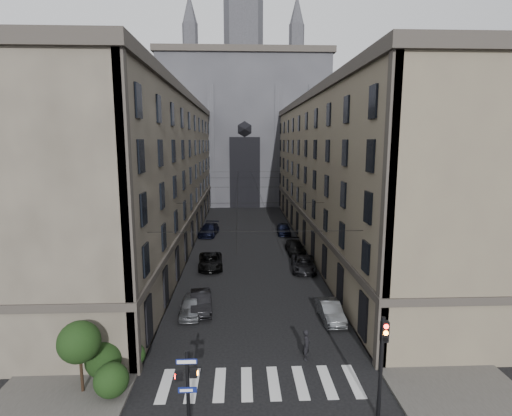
{
  "coord_description": "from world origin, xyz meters",
  "views": [
    {
      "loc": [
        -1.07,
        -15.2,
        13.33
      ],
      "look_at": [
        0.04,
        11.44,
        8.81
      ],
      "focal_mm": 28.0,
      "sensor_mm": 36.0,
      "label": 1
    }
  ],
  "objects": [
    {
      "name": "building_left",
      "position": [
        -13.44,
        36.0,
        9.34
      ],
      "size": [
        13.6,
        60.6,
        18.85
      ],
      "color": "#474036",
      "rests_on": "ground"
    },
    {
      "name": "car_left_midfar",
      "position": [
        -4.2,
        25.53,
        0.75
      ],
      "size": [
        2.83,
        5.53,
        1.49
      ],
      "primitive_type": "imported",
      "rotation": [
        0.0,
        0.0,
        0.07
      ],
      "color": "black",
      "rests_on": "ground"
    },
    {
      "name": "building_right",
      "position": [
        13.44,
        36.0,
        9.34
      ],
      "size": [
        13.6,
        60.6,
        18.85
      ],
      "color": "brown",
      "rests_on": "ground"
    },
    {
      "name": "car_right_midnear",
      "position": [
        5.5,
        24.29,
        0.72
      ],
      "size": [
        2.84,
        5.37,
        1.44
      ],
      "primitive_type": "imported",
      "rotation": [
        0.0,
        0.0,
        -0.09
      ],
      "color": "black",
      "rests_on": "ground"
    },
    {
      "name": "traffic_light_right",
      "position": [
        5.6,
        1.92,
        3.29
      ],
      "size": [
        0.34,
        0.5,
        5.2
      ],
      "color": "black",
      "rests_on": "ground"
    },
    {
      "name": "sidewalk_right",
      "position": [
        10.5,
        36.0,
        0.07
      ],
      "size": [
        7.0,
        80.0,
        0.15
      ],
      "primitive_type": "cube",
      "color": "#383533",
      "rests_on": "ground"
    },
    {
      "name": "car_left_midnear",
      "position": [
        -4.2,
        14.76,
        0.74
      ],
      "size": [
        2.1,
        4.66,
        1.49
      ],
      "primitive_type": "imported",
      "rotation": [
        0.0,
        0.0,
        0.12
      ],
      "color": "black",
      "rests_on": "ground"
    },
    {
      "name": "shrub_cluster",
      "position": [
        -8.72,
        5.01,
        1.8
      ],
      "size": [
        3.9,
        4.4,
        3.9
      ],
      "color": "black",
      "rests_on": "sidewalk_left"
    },
    {
      "name": "car_right_near",
      "position": [
        5.68,
        12.72,
        0.69
      ],
      "size": [
        1.6,
        4.25,
        1.39
      ],
      "primitive_type": "imported",
      "rotation": [
        0.0,
        0.0,
        0.03
      ],
      "color": "slate",
      "rests_on": "ground"
    },
    {
      "name": "sidewalk_left",
      "position": [
        -10.5,
        36.0,
        0.07
      ],
      "size": [
        7.0,
        80.0,
        0.15
      ],
      "primitive_type": "cube",
      "color": "#383533",
      "rests_on": "ground"
    },
    {
      "name": "pedestrian",
      "position": [
        2.98,
        7.4,
        0.95
      ],
      "size": [
        0.68,
        0.81,
        1.9
      ],
      "primitive_type": "imported",
      "rotation": [
        0.0,
        0.0,
        1.19
      ],
      "color": "black",
      "rests_on": "ground"
    },
    {
      "name": "zebra_crossing",
      "position": [
        0.0,
        5.0,
        0.01
      ],
      "size": [
        11.0,
        3.2,
        0.01
      ],
      "primitive_type": "cube",
      "color": "beige",
      "rests_on": "ground"
    },
    {
      "name": "car_left_near",
      "position": [
        -4.91,
        14.14,
        0.71
      ],
      "size": [
        1.78,
        4.19,
        1.41
      ],
      "primitive_type": "imported",
      "rotation": [
        0.0,
        0.0,
        0.03
      ],
      "color": "slate",
      "rests_on": "ground"
    },
    {
      "name": "gothic_tower",
      "position": [
        0.0,
        74.96,
        17.8
      ],
      "size": [
        35.0,
        23.0,
        58.0
      ],
      "color": "#2D2D33",
      "rests_on": "ground"
    },
    {
      "name": "car_left_far",
      "position": [
        -5.47,
        40.37,
        0.82
      ],
      "size": [
        2.95,
        5.86,
        1.63
      ],
      "primitive_type": "imported",
      "rotation": [
        0.0,
        0.0,
        -0.12
      ],
      "color": "black",
      "rests_on": "ground"
    },
    {
      "name": "tram_wires",
      "position": [
        0.0,
        35.63,
        7.25
      ],
      "size": [
        14.0,
        60.0,
        0.43
      ],
      "color": "black",
      "rests_on": "ground"
    },
    {
      "name": "car_right_midfar",
      "position": [
        5.53,
        30.71,
        0.72
      ],
      "size": [
        2.13,
        5.03,
        1.45
      ],
      "primitive_type": "imported",
      "rotation": [
        0.0,
        0.0,
        0.02
      ],
      "color": "black",
      "rests_on": "ground"
    },
    {
      "name": "car_right_far",
      "position": [
        5.25,
        40.46,
        0.79
      ],
      "size": [
        2.05,
        4.7,
        1.58
      ],
      "primitive_type": "imported",
      "rotation": [
        0.0,
        0.0,
        -0.04
      ],
      "color": "black",
      "rests_on": "ground"
    },
    {
      "name": "pedestrian_signal_left",
      "position": [
        -3.51,
        1.5,
        2.32
      ],
      "size": [
        1.02,
        0.38,
        4.0
      ],
      "color": "black",
      "rests_on": "ground"
    }
  ]
}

